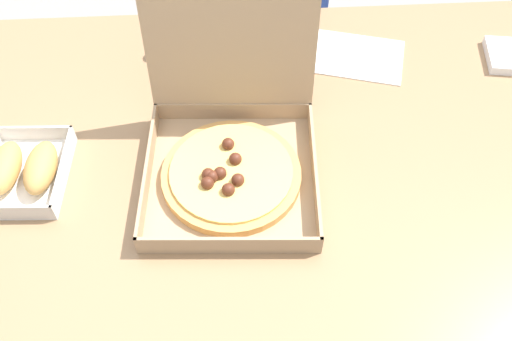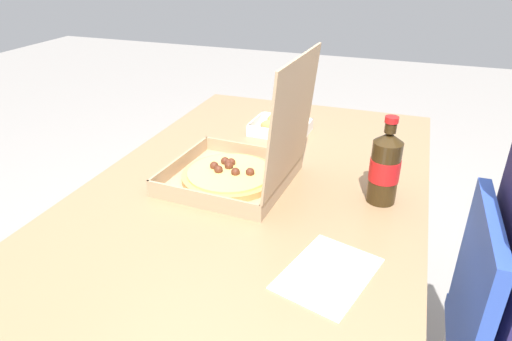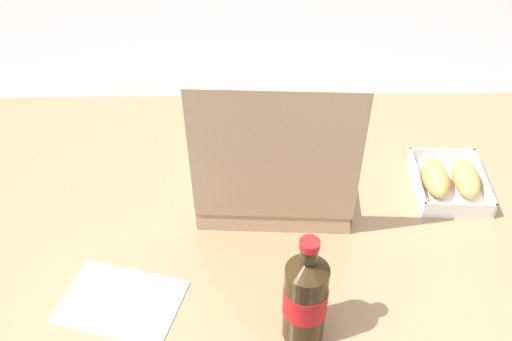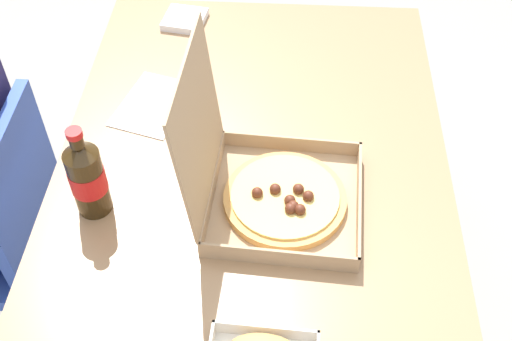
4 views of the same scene
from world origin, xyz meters
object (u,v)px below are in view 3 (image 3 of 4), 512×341
at_px(bread_side_box, 450,180).
at_px(cola_bottle, 305,297).
at_px(paper_menu, 121,302).
at_px(pizza_box_open, 275,174).

xyz_separation_m(bread_side_box, cola_bottle, (0.35, 0.37, 0.07)).
bearing_deg(paper_menu, pizza_box_open, -118.25).
bearing_deg(cola_bottle, paper_menu, -11.88).
distance_m(cola_bottle, paper_menu, 0.34).
height_order(bread_side_box, paper_menu, bread_side_box).
distance_m(pizza_box_open, bread_side_box, 0.38).
relative_size(bread_side_box, cola_bottle, 0.88).
height_order(cola_bottle, paper_menu, cola_bottle).
distance_m(pizza_box_open, cola_bottle, 0.37).
height_order(pizza_box_open, paper_menu, pizza_box_open).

